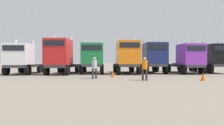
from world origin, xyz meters
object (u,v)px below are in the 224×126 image
at_px(semi_truck_black, 214,58).
at_px(traffic_cone_mid, 113,74).
at_px(semi_truck_purple, 187,59).
at_px(semi_truck_red, 61,57).
at_px(semi_truck_orange, 127,57).
at_px(semi_truck_navy, 153,57).
at_px(traffic_cone_near, 203,77).
at_px(visitor_in_hivis, 145,67).
at_px(semi_truck_white, 22,59).
at_px(visitor_with_camera, 94,66).
at_px(semi_truck_green, 92,58).

height_order(semi_truck_black, traffic_cone_mid, semi_truck_black).
bearing_deg(semi_truck_purple, semi_truck_red, -91.40).
bearing_deg(semi_truck_purple, semi_truck_orange, -92.62).
distance_m(semi_truck_navy, traffic_cone_near, 7.93).
xyz_separation_m(visitor_in_hivis, traffic_cone_near, (4.36, -0.48, -0.72)).
height_order(semi_truck_white, semi_truck_orange, semi_truck_orange).
bearing_deg(semi_truck_navy, traffic_cone_near, 12.25).
distance_m(visitor_in_hivis, traffic_cone_mid, 3.71).
bearing_deg(traffic_cone_mid, semi_truck_red, 148.12).
xyz_separation_m(semi_truck_black, visitor_with_camera, (-14.33, -5.64, -0.76)).
height_order(semi_truck_red, semi_truck_black, semi_truck_red).
relative_size(semi_truck_black, traffic_cone_near, 10.37).
xyz_separation_m(semi_truck_black, traffic_cone_near, (-6.11, -7.62, -1.50)).
relative_size(semi_truck_green, semi_truck_black, 0.89).
xyz_separation_m(semi_truck_orange, visitor_in_hivis, (0.33, -6.50, -0.89)).
bearing_deg(semi_truck_navy, visitor_in_hivis, -20.60).
bearing_deg(semi_truck_orange, semi_truck_green, -100.00).
height_order(semi_truck_white, visitor_in_hivis, semi_truck_white).
bearing_deg(traffic_cone_near, semi_truck_black, 51.27).
relative_size(semi_truck_orange, visitor_with_camera, 3.48).
bearing_deg(semi_truck_black, semi_truck_purple, -72.84).
xyz_separation_m(semi_truck_purple, visitor_with_camera, (-10.56, -4.89, -0.68)).
relative_size(semi_truck_white, semi_truck_black, 0.89).
height_order(semi_truck_white, semi_truck_black, semi_truck_black).
height_order(semi_truck_orange, visitor_in_hivis, semi_truck_orange).
bearing_deg(visitor_in_hivis, semi_truck_red, 75.33).
distance_m(semi_truck_black, visitor_with_camera, 15.42).
relative_size(visitor_with_camera, traffic_cone_near, 2.87).
bearing_deg(traffic_cone_near, semi_truck_white, 156.45).
bearing_deg(traffic_cone_near, semi_truck_purple, 71.21).
bearing_deg(visitor_with_camera, visitor_in_hivis, -128.66).
bearing_deg(semi_truck_red, semi_truck_green, 112.17).
height_order(semi_truck_white, semi_truck_red, semi_truck_red).
bearing_deg(semi_truck_red, semi_truck_white, -87.00).
distance_m(semi_truck_purple, visitor_with_camera, 11.65).
bearing_deg(semi_truck_navy, semi_truck_green, -88.86).
bearing_deg(traffic_cone_near, semi_truck_navy, 100.59).
bearing_deg(traffic_cone_mid, semi_truck_purple, 21.46).
relative_size(semi_truck_red, visitor_in_hivis, 3.70).
distance_m(semi_truck_red, semi_truck_navy, 10.67).
bearing_deg(semi_truck_orange, traffic_cone_mid, -27.13).
distance_m(semi_truck_white, visitor_with_camera, 9.62).
height_order(semi_truck_orange, semi_truck_navy, semi_truck_orange).
bearing_deg(semi_truck_green, visitor_in_hivis, 29.92).
xyz_separation_m(semi_truck_red, traffic_cone_near, (12.06, -6.79, -1.65)).
bearing_deg(semi_truck_white, traffic_cone_mid, 69.18).
xyz_separation_m(semi_truck_white, semi_truck_orange, (11.64, -0.13, 0.19)).
bearing_deg(visitor_with_camera, semi_truck_white, 40.28).
bearing_deg(semi_truck_red, semi_truck_navy, 101.85).
xyz_separation_m(semi_truck_white, traffic_cone_mid, (9.77, -3.74, -1.44)).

